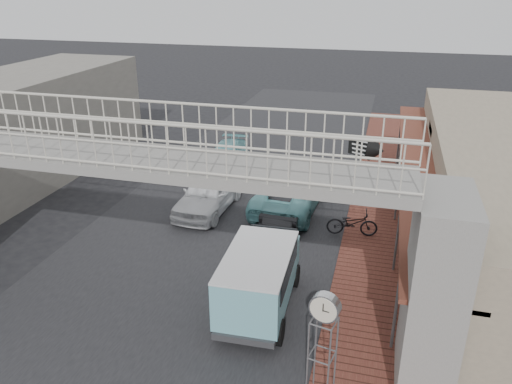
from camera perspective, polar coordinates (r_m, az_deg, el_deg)
The scene contains 14 objects.
ground at distance 17.95m, azimuth -7.37°, elevation -7.65°, with size 120.00×120.00×0.00m, color black.
road_strip at distance 17.95m, azimuth -7.37°, elevation -7.63°, with size 10.00×60.00×0.01m, color black.
sidewalk at distance 19.42m, azimuth 14.30°, elevation -5.53°, with size 3.00×40.00×0.10m, color brown.
footbridge at distance 13.30m, azimuth -14.50°, elevation -4.20°, with size 16.40×2.40×6.34m.
building_far_left at distance 27.32m, azimuth -24.73°, elevation 6.93°, with size 5.00×14.00×5.00m, color gray.
white_hatchback at distance 21.31m, azimuth -5.40°, elevation -0.06°, with size 1.85×4.59×1.56m, color white.
dark_sedan at distance 20.72m, azimuth 4.11°, elevation -0.92°, with size 1.50×4.31×1.42m, color black.
angkot_curb at distance 21.43m, azimuth 3.97°, elevation 0.01°, with size 2.46×5.34×1.49m, color #69B2B6.
angkot_far at distance 26.40m, azimuth -3.37°, elevation 4.21°, with size 1.70×4.17×1.21m, color #6BB4B9.
angkot_van at distance 14.64m, azimuth 0.39°, elevation -9.26°, with size 2.04×4.19×2.02m.
motorcycle_near at distance 19.34m, azimuth 10.93°, elevation -3.49°, with size 0.67×1.92×1.01m, color black.
motorcycle_far at distance 22.73m, azimuth 15.88°, elevation 0.14°, with size 0.47×1.66×1.00m, color black.
street_clock at distance 11.28m, azimuth 7.87°, elevation -13.47°, with size 0.72×0.64×2.81m.
arrow_sign at distance 21.91m, azimuth 13.49°, elevation 4.66°, with size 1.74×1.18×2.89m.
Camera 1 is at (6.18, -14.18, 9.10)m, focal length 35.00 mm.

